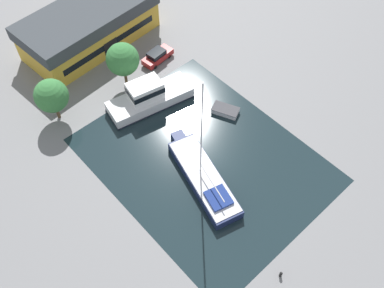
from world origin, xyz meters
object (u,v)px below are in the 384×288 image
at_px(motor_cruiser, 149,97).
at_px(warehouse_building, 89,26).
at_px(parked_car, 157,56).
at_px(sailboat_moored, 203,177).
at_px(quay_tree_by_water, 51,96).
at_px(quay_tree_near_building, 123,59).
at_px(small_dinghy, 225,110).

bearing_deg(motor_cruiser, warehouse_building, 5.48).
relative_size(warehouse_building, parked_car, 4.15).
height_order(parked_car, sailboat_moored, sailboat_moored).
relative_size(quay_tree_by_water, parked_car, 1.24).
relative_size(warehouse_building, motor_cruiser, 1.72).
xyz_separation_m(quay_tree_near_building, sailboat_moored, (-2.62, -17.37, -3.73)).
xyz_separation_m(warehouse_building, parked_car, (4.38, -9.20, -1.95)).
distance_m(parked_car, small_dinghy, 12.87).
relative_size(quay_tree_near_building, sailboat_moored, 0.45).
bearing_deg(warehouse_building, parked_car, -69.36).
bearing_deg(warehouse_building, small_dinghy, -82.93).
relative_size(parked_car, motor_cruiser, 0.42).
distance_m(quay_tree_near_building, sailboat_moored, 17.96).
xyz_separation_m(quay_tree_by_water, small_dinghy, (15.66, -13.21, -3.44)).
xyz_separation_m(motor_cruiser, small_dinghy, (6.13, -7.39, -1.00)).
height_order(quay_tree_by_water, parked_car, quay_tree_by_water).
height_order(quay_tree_near_building, parked_car, quay_tree_near_building).
bearing_deg(motor_cruiser, sailboat_moored, 179.48).
bearing_deg(parked_car, sailboat_moored, -31.93).
height_order(warehouse_building, motor_cruiser, warehouse_building).
bearing_deg(small_dinghy, warehouse_building, 77.18).
bearing_deg(parked_car, warehouse_building, -161.38).
distance_m(warehouse_building, motor_cruiser, 14.81).
relative_size(parked_car, sailboat_moored, 0.32).
distance_m(quay_tree_by_water, small_dinghy, 20.77).
bearing_deg(motor_cruiser, parked_car, -35.73).
bearing_deg(sailboat_moored, small_dinghy, 46.62).
height_order(warehouse_building, small_dinghy, warehouse_building).
height_order(parked_car, motor_cruiser, motor_cruiser).
relative_size(quay_tree_near_building, quay_tree_by_water, 1.12).
distance_m(parked_car, sailboat_moored, 20.15).
xyz_separation_m(quay_tree_near_building, quay_tree_by_water, (-9.47, 1.22, -0.63)).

